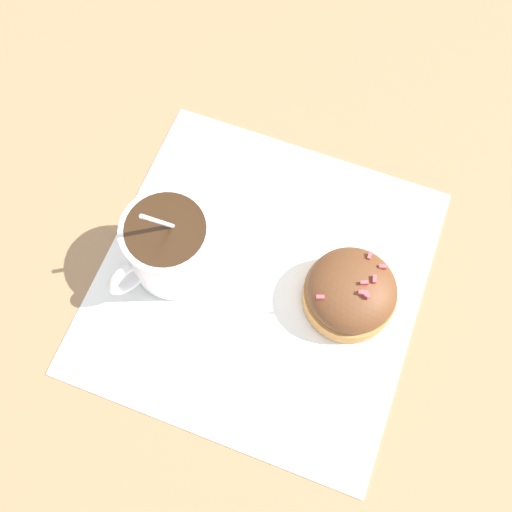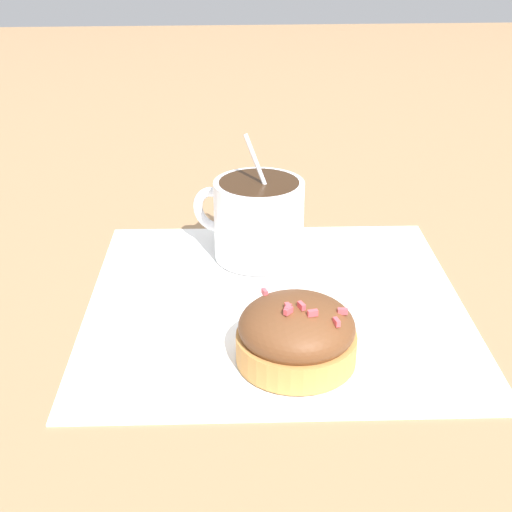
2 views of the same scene
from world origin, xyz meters
name	(u,v)px [view 1 (image 1 of 2)]	position (x,y,z in m)	size (l,w,h in m)	color
ground_plane	(260,280)	(0.00, 0.00, 0.00)	(3.00, 3.00, 0.00)	#93704C
paper_napkin	(260,280)	(0.00, 0.00, 0.00)	(0.31, 0.32, 0.00)	white
coffee_cup	(169,245)	(-0.09, -0.01, 0.04)	(0.08, 0.10, 0.12)	white
frosted_pastry	(351,292)	(0.09, 0.01, 0.02)	(0.09, 0.09, 0.05)	#C18442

